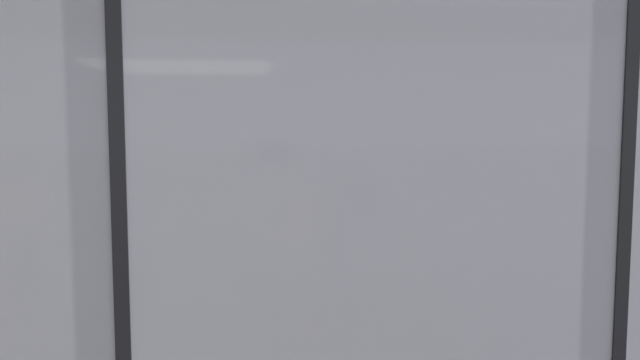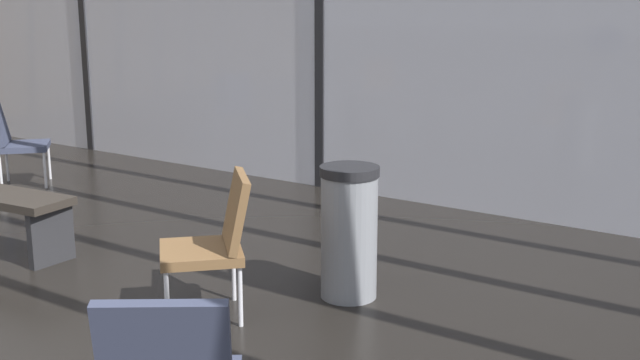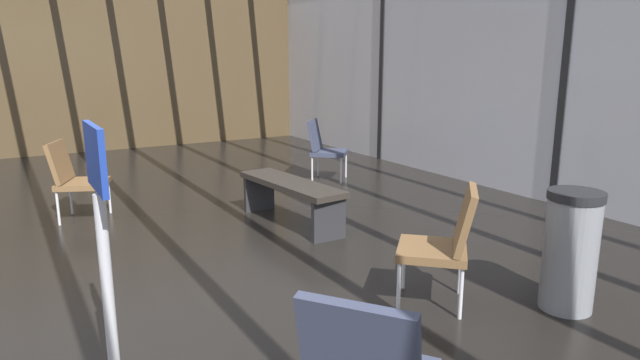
# 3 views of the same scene
# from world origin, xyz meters

# --- Properties ---
(glass_curtain_wall) EXTENTS (14.00, 0.08, 3.10)m
(glass_curtain_wall) POSITION_xyz_m (0.00, 5.20, 1.55)
(glass_curtain_wall) COLOR silver
(glass_curtain_wall) RESTS_ON ground
(window_mullion_1) EXTENTS (0.10, 0.12, 3.10)m
(window_mullion_1) POSITION_xyz_m (0.00, 5.20, 1.55)
(window_mullion_1) COLOR black
(window_mullion_1) RESTS_ON ground
(window_mullion_2) EXTENTS (0.10, 0.12, 3.10)m
(window_mullion_2) POSITION_xyz_m (3.50, 5.20, 1.55)
(window_mullion_2) COLOR black
(window_mullion_2) RESTS_ON ground
(parked_airplane) EXTENTS (12.56, 3.96, 3.96)m
(parked_airplane) POSITION_xyz_m (0.11, 9.70, 1.98)
(parked_airplane) COLOR #B2BCD6
(parked_airplane) RESTS_ON ground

